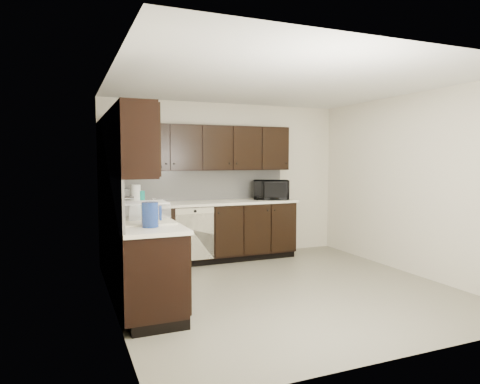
# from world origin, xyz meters

# --- Properties ---
(floor) EXTENTS (4.00, 4.00, 0.00)m
(floor) POSITION_xyz_m (0.00, 0.00, 0.00)
(floor) COLOR gray
(floor) RESTS_ON ground
(ceiling) EXTENTS (4.00, 4.00, 0.00)m
(ceiling) POSITION_xyz_m (0.00, 0.00, 2.50)
(ceiling) COLOR white
(ceiling) RESTS_ON wall_back
(wall_back) EXTENTS (4.00, 0.02, 2.50)m
(wall_back) POSITION_xyz_m (0.00, 2.00, 1.25)
(wall_back) COLOR beige
(wall_back) RESTS_ON floor
(wall_left) EXTENTS (0.02, 4.00, 2.50)m
(wall_left) POSITION_xyz_m (-2.00, 0.00, 1.25)
(wall_left) COLOR beige
(wall_left) RESTS_ON floor
(wall_right) EXTENTS (0.02, 4.00, 2.50)m
(wall_right) POSITION_xyz_m (2.00, 0.00, 1.25)
(wall_right) COLOR beige
(wall_right) RESTS_ON floor
(wall_front) EXTENTS (4.00, 0.02, 2.50)m
(wall_front) POSITION_xyz_m (0.00, -2.00, 1.25)
(wall_front) COLOR beige
(wall_front) RESTS_ON floor
(lower_cabinets) EXTENTS (3.00, 2.80, 0.90)m
(lower_cabinets) POSITION_xyz_m (-1.01, 1.11, 0.41)
(lower_cabinets) COLOR black
(lower_cabinets) RESTS_ON floor
(countertop) EXTENTS (3.03, 2.83, 0.04)m
(countertop) POSITION_xyz_m (-1.01, 1.11, 0.92)
(countertop) COLOR white
(countertop) RESTS_ON lower_cabinets
(backsplash) EXTENTS (3.00, 2.80, 0.48)m
(backsplash) POSITION_xyz_m (-1.22, 1.32, 1.18)
(backsplash) COLOR #B4B4B0
(backsplash) RESTS_ON countertop
(upper_cabinets) EXTENTS (3.00, 2.80, 0.70)m
(upper_cabinets) POSITION_xyz_m (-1.10, 1.20, 1.77)
(upper_cabinets) COLOR black
(upper_cabinets) RESTS_ON wall_back
(dishwasher) EXTENTS (0.58, 0.04, 0.78)m
(dishwasher) POSITION_xyz_m (-0.70, 1.41, 0.55)
(dishwasher) COLOR beige
(dishwasher) RESTS_ON lower_cabinets
(sink) EXTENTS (0.54, 0.82, 0.42)m
(sink) POSITION_xyz_m (-1.68, -0.01, 0.88)
(sink) COLOR beige
(sink) RESTS_ON countertop
(microwave) EXTENTS (0.68, 0.58, 0.31)m
(microwave) POSITION_xyz_m (0.67, 1.66, 1.10)
(microwave) COLOR black
(microwave) RESTS_ON countertop
(soap_bottle_a) EXTENTS (0.12, 0.12, 0.19)m
(soap_bottle_a) POSITION_xyz_m (-1.48, 0.48, 1.04)
(soap_bottle_a) COLOR gray
(soap_bottle_a) RESTS_ON countertop
(soap_bottle_b) EXTENTS (0.09, 0.09, 0.22)m
(soap_bottle_b) POSITION_xyz_m (-1.77, 1.26, 1.05)
(soap_bottle_b) COLOR gray
(soap_bottle_b) RESTS_ON countertop
(toaster_oven) EXTENTS (0.46, 0.40, 0.24)m
(toaster_oven) POSITION_xyz_m (-1.75, 1.66, 1.06)
(toaster_oven) COLOR #B9B9BB
(toaster_oven) RESTS_ON countertop
(storage_bin) EXTENTS (0.54, 0.45, 0.18)m
(storage_bin) POSITION_xyz_m (-1.66, 0.09, 1.03)
(storage_bin) COLOR white
(storage_bin) RESTS_ON countertop
(blue_pitcher) EXTENTS (0.20, 0.20, 0.24)m
(blue_pitcher) POSITION_xyz_m (-1.70, -0.45, 1.06)
(blue_pitcher) COLOR navy
(blue_pitcher) RESTS_ON countertop
(teal_tumbler) EXTENTS (0.10, 0.10, 0.22)m
(teal_tumbler) POSITION_xyz_m (-1.48, 1.35, 1.05)
(teal_tumbler) COLOR #0D907E
(teal_tumbler) RESTS_ON countertop
(paper_towel_roll) EXTENTS (0.18, 0.18, 0.31)m
(paper_towel_roll) POSITION_xyz_m (-1.56, 1.35, 1.09)
(paper_towel_roll) COLOR silver
(paper_towel_roll) RESTS_ON countertop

